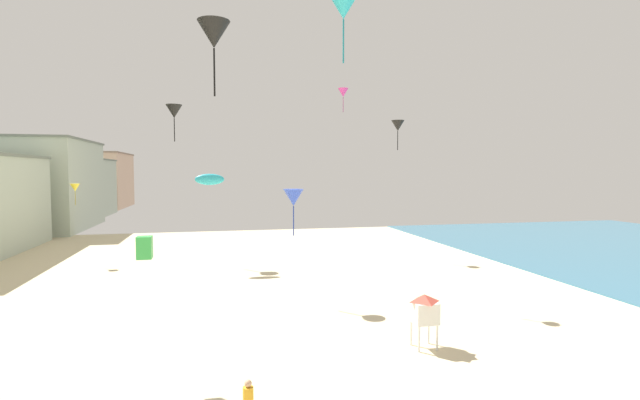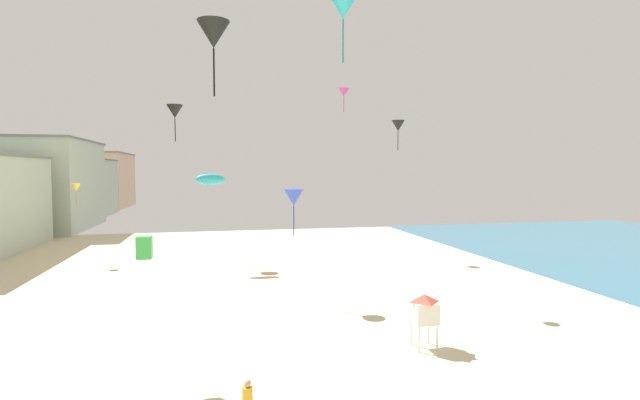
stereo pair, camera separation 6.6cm
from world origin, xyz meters
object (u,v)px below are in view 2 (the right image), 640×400
object	(u,v)px
kite_black_delta	(213,35)
kite_magenta_delta	(344,93)
kite_cyan_delta	(343,7)
kite_blue_delta	(294,198)
kite_cyan_parafoil	(210,179)
kite_black_delta_3	(398,126)
kite_green_box	(144,247)
kite_black_delta_2	(175,111)
lifeguard_stand	(424,309)
kite_yellow_delta	(76,188)

from	to	relation	value
kite_black_delta	kite_magenta_delta	size ratio (longest dim) A/B	1.19
kite_cyan_delta	kite_blue_delta	size ratio (longest dim) A/B	0.89
kite_cyan_parafoil	kite_black_delta_3	size ratio (longest dim) A/B	1.28
kite_black_delta_3	kite_green_box	xyz separation A→B (m)	(-14.31, -8.93, -5.99)
kite_black_delta_2	kite_green_box	world-z (taller)	kite_black_delta_2
kite_blue_delta	kite_black_delta_3	bearing A→B (deg)	-3.71
kite_cyan_delta	kite_black_delta_2	distance (m)	29.79
kite_black_delta	kite_magenta_delta	bearing A→B (deg)	65.41
kite_black_delta	kite_black_delta_3	size ratio (longest dim) A/B	1.49
lifeguard_stand	kite_black_delta_2	xyz separation A→B (m)	(-13.24, 26.32, 12.10)
lifeguard_stand	kite_cyan_parafoil	distance (m)	23.83
lifeguard_stand	kite_black_delta_2	distance (m)	31.86
kite_black_delta_3	kite_green_box	world-z (taller)	kite_black_delta_3
kite_cyan_parafoil	kite_green_box	xyz separation A→B (m)	(-2.30, -21.22, -2.39)
lifeguard_stand	kite_yellow_delta	xyz separation A→B (m)	(-21.91, 25.98, 5.02)
kite_yellow_delta	kite_cyan_parafoil	bearing A→B (deg)	-23.37
kite_cyan_delta	kite_magenta_delta	size ratio (longest dim) A/B	1.10
kite_magenta_delta	kite_cyan_parafoil	bearing A→B (deg)	-157.38
kite_black_delta	kite_blue_delta	world-z (taller)	kite_black_delta
kite_black_delta	kite_black_delta_3	distance (m)	15.35
kite_black_delta_2	kite_black_delta_3	distance (m)	23.58
kite_cyan_parafoil	kite_yellow_delta	bearing A→B (deg)	156.63
kite_black_delta	kite_green_box	bearing A→B (deg)	160.51
lifeguard_stand	kite_cyan_parafoil	world-z (taller)	kite_cyan_parafoil
kite_cyan_delta	kite_magenta_delta	bearing A→B (deg)	74.75
lifeguard_stand	kite_magenta_delta	world-z (taller)	kite_magenta_delta
kite_black_delta_2	kite_black_delta_3	world-z (taller)	kite_black_delta_2
kite_black_delta_3	kite_magenta_delta	bearing A→B (deg)	86.13
kite_black_delta_2	kite_cyan_parafoil	size ratio (longest dim) A/B	1.41
kite_black_delta	kite_magenta_delta	world-z (taller)	kite_magenta_delta
kite_black_delta_3	kite_yellow_delta	bearing A→B (deg)	143.91
kite_black_delta	kite_black_delta_2	distance (m)	27.97
lifeguard_stand	kite_magenta_delta	distance (m)	30.22
kite_cyan_delta	lifeguard_stand	bearing A→B (deg)	25.36
kite_black_delta	kite_yellow_delta	distance (m)	30.78
kite_magenta_delta	kite_cyan_parafoil	distance (m)	16.73
lifeguard_stand	kite_yellow_delta	distance (m)	34.35
kite_green_box	kite_black_delta_2	bearing A→B (deg)	92.02
kite_black_delta_3	kite_green_box	size ratio (longest dim) A/B	2.11
kite_magenta_delta	kite_yellow_delta	bearing A→B (deg)	-179.17
kite_cyan_parafoil	kite_green_box	world-z (taller)	kite_cyan_parafoil
kite_blue_delta	kite_magenta_delta	xyz separation A→B (m)	(7.95, 17.36, 9.62)
kite_black_delta_3	lifeguard_stand	bearing A→B (deg)	-103.24
lifeguard_stand	kite_black_delta	world-z (taller)	kite_black_delta
kite_yellow_delta	kite_green_box	world-z (taller)	kite_yellow_delta
kite_cyan_parafoil	kite_black_delta_3	xyz separation A→B (m)	(12.01, -12.29, 3.60)
kite_cyan_delta	kite_blue_delta	xyz separation A→B (m)	(-0.18, 11.14, -8.00)
lifeguard_stand	kite_cyan_parafoil	bearing A→B (deg)	130.03
kite_yellow_delta	kite_blue_delta	bearing A→B (deg)	-44.70
kite_green_box	kite_blue_delta	bearing A→B (deg)	51.08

